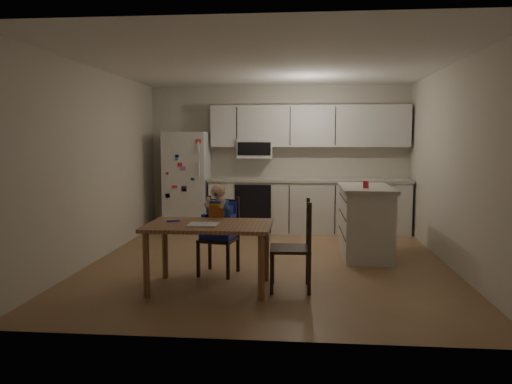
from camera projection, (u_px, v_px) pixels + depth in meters
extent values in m
cube|color=olive|center=(269.00, 263.00, 6.41)|extent=(4.50, 5.00, 0.01)
cube|color=beige|center=(278.00, 158.00, 8.75)|extent=(4.50, 0.02, 2.50)
cube|color=beige|center=(96.00, 165.00, 6.48)|extent=(0.02, 5.00, 2.50)
cube|color=beige|center=(453.00, 166.00, 6.07)|extent=(0.02, 5.00, 2.50)
cube|color=white|center=(269.00, 64.00, 6.14)|extent=(4.50, 5.00, 0.01)
cube|color=silver|center=(187.00, 182.00, 8.59)|extent=(0.72, 0.70, 1.70)
cube|color=silver|center=(308.00, 207.00, 8.49)|extent=(3.34, 0.60, 0.86)
cube|color=beige|center=(309.00, 180.00, 8.43)|extent=(3.37, 0.62, 0.05)
cube|color=black|center=(253.00, 209.00, 8.27)|extent=(0.60, 0.02, 0.80)
cube|color=silver|center=(309.00, 126.00, 8.48)|extent=(3.34, 0.34, 0.70)
cube|color=silver|center=(255.00, 149.00, 8.57)|extent=(0.60, 0.38, 0.33)
cube|color=silver|center=(365.00, 223.00, 6.75)|extent=(0.61, 1.22, 0.90)
cube|color=beige|center=(366.00, 188.00, 6.70)|extent=(0.67, 1.28, 0.05)
cylinder|color=red|center=(366.00, 185.00, 6.47)|extent=(0.07, 0.07, 0.09)
cube|color=brown|center=(209.00, 225.00, 5.22)|extent=(1.30, 0.84, 0.04)
cylinder|color=brown|center=(146.00, 265.00, 4.97)|extent=(0.07, 0.07, 0.66)
cylinder|color=brown|center=(165.00, 250.00, 5.65)|extent=(0.07, 0.07, 0.66)
cylinder|color=brown|center=(261.00, 268.00, 4.86)|extent=(0.07, 0.07, 0.66)
cylinder|color=brown|center=(266.00, 252.00, 5.54)|extent=(0.07, 0.07, 0.66)
cube|color=silver|center=(203.00, 225.00, 5.13)|extent=(0.30, 0.26, 0.01)
cylinder|color=#1A28BD|center=(172.00, 221.00, 5.35)|extent=(0.12, 0.06, 0.02)
cube|color=black|center=(218.00, 240.00, 5.81)|extent=(0.47, 0.47, 0.03)
cube|color=black|center=(198.00, 260.00, 5.71)|extent=(0.04, 0.04, 0.40)
cube|color=black|center=(210.00, 253.00, 6.06)|extent=(0.04, 0.04, 0.40)
cube|color=black|center=(228.00, 262.00, 5.61)|extent=(0.04, 0.04, 0.40)
cube|color=black|center=(238.00, 255.00, 5.96)|extent=(0.04, 0.04, 0.40)
cube|color=black|center=(224.00, 216.00, 5.96)|extent=(0.40, 0.11, 0.47)
cube|color=#1A28BD|center=(218.00, 234.00, 5.81)|extent=(0.42, 0.39, 0.09)
cube|color=#1A28BD|center=(222.00, 215.00, 5.91)|extent=(0.36, 0.12, 0.32)
cube|color=#5670F1|center=(218.00, 230.00, 5.78)|extent=(0.32, 0.29, 0.02)
cube|color=#2F6BAC|center=(219.00, 211.00, 5.79)|extent=(0.23, 0.17, 0.25)
cube|color=orange|center=(217.00, 213.00, 5.73)|extent=(0.18, 0.05, 0.19)
sphere|color=beige|center=(218.00, 191.00, 5.75)|extent=(0.19, 0.19, 0.16)
ellipsoid|color=olive|center=(218.00, 190.00, 5.75)|extent=(0.19, 0.18, 0.13)
cube|color=black|center=(290.00, 249.00, 5.22)|extent=(0.43, 0.43, 0.03)
cube|color=black|center=(273.00, 265.00, 5.44)|extent=(0.04, 0.04, 0.42)
cube|color=black|center=(307.00, 266.00, 5.42)|extent=(0.04, 0.04, 0.42)
cube|color=black|center=(272.00, 274.00, 5.06)|extent=(0.04, 0.04, 0.42)
cube|color=black|center=(309.00, 275.00, 5.04)|extent=(0.04, 0.04, 0.42)
cube|color=black|center=(309.00, 224.00, 5.18)|extent=(0.05, 0.42, 0.50)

